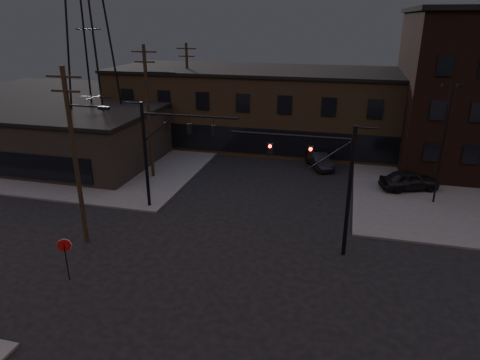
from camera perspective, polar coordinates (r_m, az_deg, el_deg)
name	(u,v)px	position (r m, az deg, el deg)	size (l,w,h in m)	color
ground	(219,280)	(24.09, -2.78, -13.17)	(140.00, 140.00, 0.00)	black
sidewalk_nw	(91,144)	(51.50, -19.29, 4.53)	(30.00, 30.00, 0.15)	#474744
building_row	(293,109)	(48.37, 7.03, 9.35)	(40.00, 12.00, 8.00)	#4D3D29
building_left	(71,138)	(45.04, -21.61, 5.23)	(16.00, 12.00, 5.00)	black
traffic_signal_near	(330,177)	(25.05, 11.92, 0.44)	(7.12, 0.24, 8.00)	black
traffic_signal_far	(161,144)	(31.09, -10.50, 4.68)	(7.12, 0.24, 8.00)	black
stop_sign	(65,250)	(24.97, -22.32, -8.61)	(0.72, 0.33, 2.48)	black
utility_pole_near	(76,154)	(27.22, -21.08, 3.20)	(3.70, 0.28, 11.00)	black
utility_pole_mid	(149,110)	(37.67, -12.03, 9.11)	(3.70, 0.28, 11.50)	black
utility_pole_far	(188,92)	(48.96, -6.94, 11.61)	(2.20, 0.28, 11.00)	black
transmission_tower	(88,29)	(44.20, -19.62, 18.42)	(7.00, 7.00, 25.00)	black
lot_light_a	(445,134)	(34.69, 25.64, 5.49)	(1.50, 0.28, 9.14)	black
parked_car_lot_a	(409,180)	(37.84, 21.64, -0.02)	(1.91, 4.75, 1.62)	black
parked_car_lot_b	(418,158)	(44.46, 22.60, 2.74)	(2.09, 5.15, 1.49)	#B4B3B5
car_crossing	(319,160)	(41.60, 10.49, 2.61)	(1.54, 4.43, 1.46)	black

